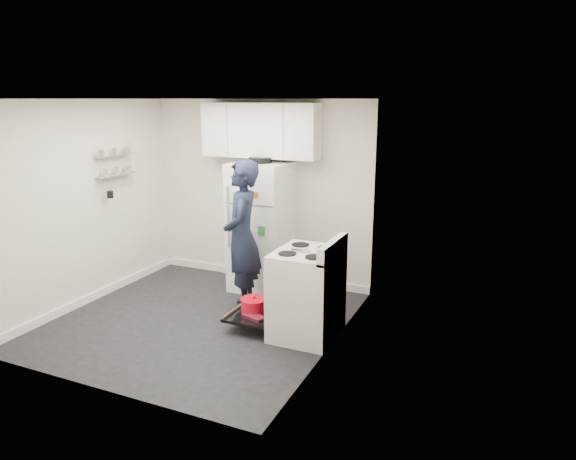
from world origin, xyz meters
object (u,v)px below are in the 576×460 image
at_px(refrigerator, 261,226).
at_px(person, 242,237).
at_px(electric_range, 306,294).
at_px(open_oven_door, 256,309).

distance_m(refrigerator, person, 0.75).
bearing_deg(person, refrigerator, 167.17).
height_order(electric_range, refrigerator, refrigerator).
height_order(open_oven_door, person, person).
bearing_deg(open_oven_door, refrigerator, 113.28).
height_order(electric_range, open_oven_door, electric_range).
bearing_deg(refrigerator, person, -81.09).
xyz_separation_m(open_oven_door, person, (-0.36, 0.36, 0.72)).
bearing_deg(electric_range, refrigerator, 134.46).
height_order(open_oven_door, refrigerator, refrigerator).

